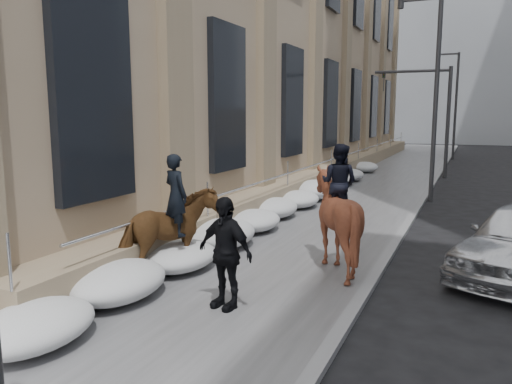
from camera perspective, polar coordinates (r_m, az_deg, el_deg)
ground at (r=9.06m, az=-7.93°, el=-14.09°), size 140.00×140.00×0.00m
sidewalk at (r=17.97m, az=9.00°, el=-2.26°), size 5.00×80.00×0.12m
curb at (r=17.51m, az=17.32°, el=-2.86°), size 0.24×80.00×0.12m
limestone_building at (r=29.21m, az=4.17°, el=19.58°), size 6.10×44.00×18.00m
bg_building_mid at (r=67.88m, az=24.18°, el=17.13°), size 30.00×12.00×28.00m
bg_building_far at (r=80.01m, az=16.60°, el=13.29°), size 24.00×12.00×20.00m
streetlight_mid at (r=21.16m, az=19.50°, el=11.33°), size 1.71×0.24×8.00m
streetlight_far at (r=41.11m, az=21.68°, el=9.85°), size 1.71×0.24×8.00m
traffic_signal at (r=29.17m, az=19.35°, el=9.43°), size 4.10×0.22×6.00m
snow_bank at (r=16.55m, az=2.59°, el=-1.68°), size 1.70×18.10×0.76m
mounted_horse_left at (r=10.60m, az=-9.78°, el=-4.30°), size 1.75×2.40×2.59m
mounted_horse_right at (r=11.08m, az=9.09°, el=-2.70°), size 2.06×2.25×2.76m
pedestrian at (r=8.83m, az=-3.59°, el=-6.92°), size 1.26×0.76×2.00m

